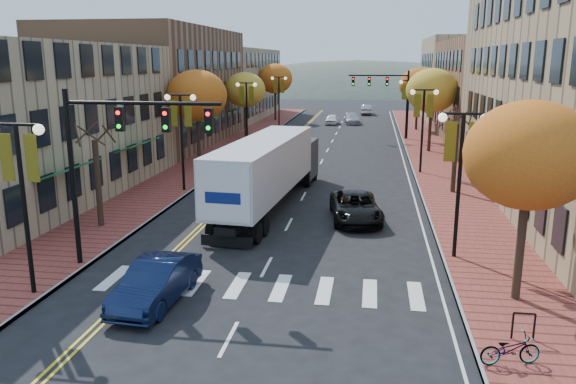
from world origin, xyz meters
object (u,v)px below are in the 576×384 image
at_px(black_suv, 355,207).
at_px(bicycle, 510,349).
at_px(semi_truck, 270,166).
at_px(navy_sedan, 156,282).

relative_size(black_suv, bicycle, 3.13).
xyz_separation_m(semi_truck, black_suv, (4.79, -2.05, -1.60)).
distance_m(semi_truck, navy_sedan, 13.32).
relative_size(semi_truck, black_suv, 3.11).
distance_m(semi_truck, black_suv, 5.45).
bearing_deg(bicycle, navy_sedan, 62.28).
relative_size(navy_sedan, black_suv, 0.88).
height_order(semi_truck, bicycle, semi_truck).
distance_m(black_suv, bicycle, 14.44).
bearing_deg(bicycle, black_suv, 4.17).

